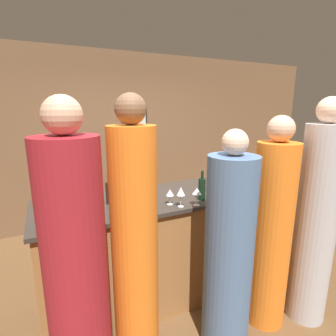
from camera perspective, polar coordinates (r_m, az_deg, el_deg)
ground_plane at (r=3.17m, az=2.18°, el=-24.27°), size 14.00×14.00×0.00m
back_wall at (r=4.52m, az=-10.15°, el=6.24°), size 8.00×0.08×2.80m
bar_counter at (r=2.88m, az=2.28°, el=-15.70°), size 2.74×0.81×1.08m
bartender at (r=3.44m, az=-7.32°, el=-5.28°), size 0.34×0.34×1.81m
guest_0 at (r=2.67m, az=29.44°, el=-10.20°), size 0.34×0.34×2.01m
guest_1 at (r=1.87m, az=-7.16°, el=-18.54°), size 0.31×0.31×2.01m
guest_2 at (r=2.20m, az=13.06°, el=-17.43°), size 0.38×0.38×1.78m
guest_3 at (r=2.50m, az=21.50°, el=-12.85°), size 0.34×0.34×1.87m
guest_4 at (r=1.73m, az=-19.13°, el=-22.77°), size 0.35×0.35×1.99m
wine_bottle_0 at (r=2.42m, az=-12.60°, el=-5.12°), size 0.07×0.07×0.28m
wine_bottle_1 at (r=2.47m, az=7.40°, el=-4.45°), size 0.07×0.07×0.28m
wine_bottle_2 at (r=2.50m, az=-9.06°, el=-4.41°), size 0.07×0.07×0.28m
wine_glass_0 at (r=2.32m, az=6.30°, el=-5.13°), size 0.08×0.08×0.16m
wine_glass_1 at (r=2.27m, az=2.82°, el=-5.19°), size 0.07×0.07×0.18m
wine_glass_2 at (r=2.63m, az=10.45°, el=-3.51°), size 0.07×0.07×0.15m
wine_glass_3 at (r=2.33m, az=0.42°, el=-5.49°), size 0.07×0.07×0.14m
wine_glass_4 at (r=2.13m, az=-22.93°, el=-7.50°), size 0.08×0.08×0.17m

